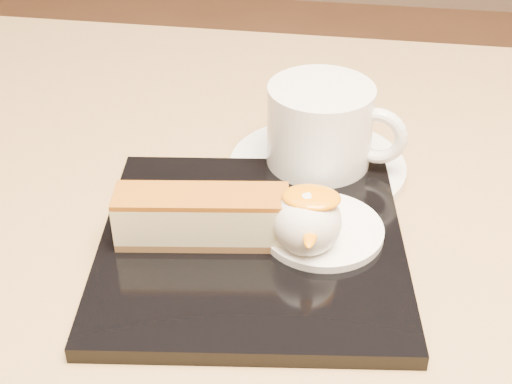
% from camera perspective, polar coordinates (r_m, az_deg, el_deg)
% --- Properties ---
extents(table, '(0.80, 0.80, 0.72)m').
position_cam_1_polar(table, '(0.65, -2.80, -14.41)').
color(table, black).
rests_on(table, ground).
extents(dessert_plate, '(0.25, 0.25, 0.01)m').
position_cam_1_polar(dessert_plate, '(0.52, -0.35, -4.30)').
color(dessert_plate, black).
rests_on(dessert_plate, table).
extents(cheesecake, '(0.13, 0.05, 0.04)m').
position_cam_1_polar(cheesecake, '(0.51, -4.34, -1.99)').
color(cheesecake, brown).
rests_on(cheesecake, dessert_plate).
extents(cream_smear, '(0.09, 0.09, 0.01)m').
position_cam_1_polar(cream_smear, '(0.52, 5.32, -3.04)').
color(cream_smear, white).
rests_on(cream_smear, dessert_plate).
extents(ice_cream_scoop, '(0.05, 0.05, 0.05)m').
position_cam_1_polar(ice_cream_scoop, '(0.50, 4.11, -2.40)').
color(ice_cream_scoop, white).
rests_on(ice_cream_scoop, cream_smear).
extents(mango_sauce, '(0.04, 0.03, 0.01)m').
position_cam_1_polar(mango_sauce, '(0.49, 4.47, -0.44)').
color(mango_sauce, orange).
rests_on(mango_sauce, ice_cream_scoop).
extents(mint_sprig, '(0.04, 0.03, 0.00)m').
position_cam_1_polar(mint_sprig, '(0.54, 2.49, -0.80)').
color(mint_sprig, '#2D8C3E').
rests_on(mint_sprig, cream_smear).
extents(saucer, '(0.15, 0.15, 0.01)m').
position_cam_1_polar(saucer, '(0.61, 4.92, 1.99)').
color(saucer, white).
rests_on(saucer, table).
extents(coffee_cup, '(0.12, 0.09, 0.07)m').
position_cam_1_polar(coffee_cup, '(0.59, 5.33, 5.35)').
color(coffee_cup, white).
rests_on(coffee_cup, saucer).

